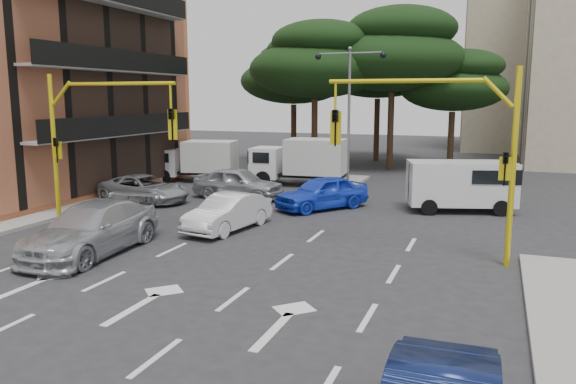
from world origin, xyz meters
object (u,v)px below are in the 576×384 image
Objects in this scene: car_silver_wagon at (92,229)px; car_silver_cross_b at (238,183)px; car_white_hatch at (228,212)px; signal_mast_right at (452,138)px; car_blue_compact at (322,193)px; car_silver_cross_a at (144,189)px; street_lamp_center at (349,91)px; signal_mast_left at (89,129)px; box_truck_b at (299,162)px; van_white at (461,186)px; box_truck_a at (196,161)px.

car_silver_wagon is 1.23× the size of car_silver_cross_b.
signal_mast_right is at bearing 0.36° from car_white_hatch.
car_white_hatch is 0.91× the size of car_silver_cross_b.
car_silver_cross_a is (-8.70, -1.39, -0.11)m from car_blue_compact.
car_silver_cross_b is at bearing -122.28° from street_lamp_center.
car_silver_cross_b is at bearing 145.06° from signal_mast_right.
signal_mast_left is 13.68m from box_truck_b.
signal_mast_left is at bearing 157.35° from box_truck_b.
van_white is (10.75, 0.59, 0.36)m from car_silver_cross_b.
box_truck_a is (-1.00, 6.90, 0.58)m from car_silver_cross_a.
car_blue_compact is at bearing -84.67° from street_lamp_center.
box_truck_a is (-4.76, 15.26, 0.41)m from car_silver_wagon.
signal_mast_right is at bearing -138.95° from box_truck_a.
car_silver_cross_a is at bearing 103.16° from signal_mast_left.
van_white is at bearing 90.78° from signal_mast_right.
box_truck_a is 6.44m from box_truck_b.
car_blue_compact is 8.81m from car_silver_cross_a.
street_lamp_center is (-6.80, 14.01, 1.54)m from signal_mast_right.
van_white is at bearing 31.20° from signal_mast_left.
car_silver_cross_a is at bearing 140.41° from box_truck_b.
car_silver_cross_b is at bearing 70.09° from signal_mast_left.
box_truck_b is at bearing -94.88° from box_truck_a.
signal_mast_left reaches higher than car_silver_wagon.
car_blue_compact reaches higher than car_white_hatch.
signal_mast_right is 16.07m from box_truck_b.
signal_mast_right is 1.08× the size of box_truck_b.
box_truck_b is at bearing -154.67° from street_lamp_center.
car_silver_cross_b is 5.42m from box_truck_b.
signal_mast_right reaches higher than van_white.
car_silver_cross_b is at bearing 121.03° from car_white_hatch.
street_lamp_center reaches higher than car_silver_cross_a.
car_white_hatch is (5.31, 1.26, -3.19)m from signal_mast_left.
car_silver_cross_b is (2.75, 7.59, -3.10)m from signal_mast_left.
van_white is 10.38m from box_truck_b.
box_truck_b is at bearing -132.93° from van_white.
car_silver_cross_a is 1.02× the size of car_silver_cross_b.
signal_mast_left is at bearing -157.73° from car_white_hatch.
signal_mast_left is 1.05× the size of car_silver_wagon.
street_lamp_center is 1.69× the size of van_white.
street_lamp_center reaches higher than car_silver_wagon.
box_truck_a is at bearing 92.38° from box_truck_b.
signal_mast_left is 1.42× the size of car_white_hatch.
car_white_hatch is 10.73m from van_white.
signal_mast_left is 6.16m from car_silver_cross_a.
car_white_hatch is 5.28m from car_silver_wagon.
car_silver_wagon is (-2.75, -4.50, 0.13)m from car_white_hatch.
street_lamp_center is 4.98m from box_truck_b.
car_silver_wagon is 10.84m from car_silver_cross_b.
signal_mast_right is at bearing -15.83° from van_white.
car_silver_cross_a is (-3.76, 8.36, -0.17)m from car_silver_wagon.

